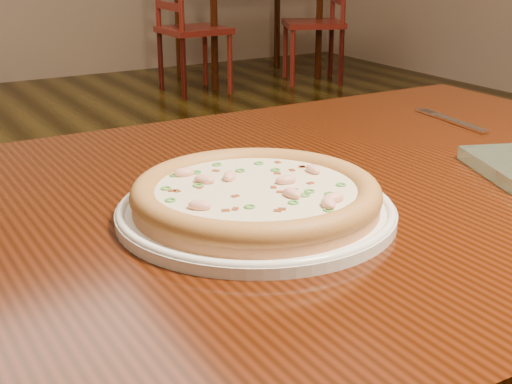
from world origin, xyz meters
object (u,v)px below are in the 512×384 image
hero_table (317,259)px  chair_c (187,29)px  plate (256,210)px  chair_d (321,22)px  pizza (256,195)px

hero_table → chair_c: 4.19m
plate → chair_c: chair_c is taller
plate → chair_d: 4.71m
hero_table → chair_d: bearing=54.4°
plate → chair_c: 4.29m
hero_table → chair_c: bearing=67.0°
hero_table → pizza: size_ratio=4.40×
plate → chair_d: chair_d is taller
chair_c → chair_d: size_ratio=1.00×
chair_c → plate: bearing=-114.2°
hero_table → pizza: pizza is taller
hero_table → chair_c: (1.64, 3.86, -0.21)m
plate → chair_c: bearing=65.8°
hero_table → plate: (-0.12, -0.05, 0.11)m
plate → chair_d: bearing=53.5°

